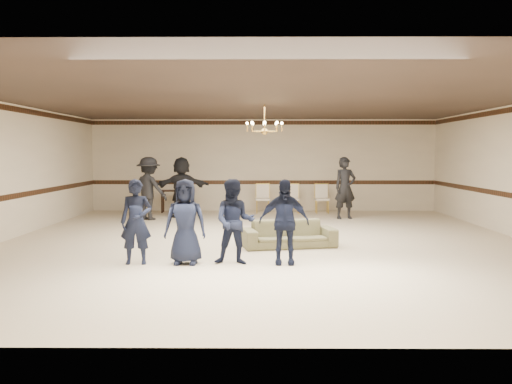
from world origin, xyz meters
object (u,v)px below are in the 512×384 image
(settee, at_px, (289,234))
(banquet_chair_right, at_px, (322,199))
(adult_left, at_px, (149,188))
(adult_right, at_px, (345,188))
(adult_mid, at_px, (182,187))
(banquet_chair_mid, at_px, (292,199))
(boy_b, at_px, (185,222))
(chandelier, at_px, (264,118))
(boy_c, at_px, (235,222))
(boy_d, at_px, (284,222))
(boy_a, at_px, (136,222))
(banquet_chair_left, at_px, (263,199))
(console_table, at_px, (175,201))

(settee, bearing_deg, banquet_chair_right, 65.82)
(adult_left, xyz_separation_m, adult_right, (6.00, 0.30, 0.00))
(settee, bearing_deg, adult_mid, 106.62)
(adult_left, distance_m, adult_mid, 1.14)
(banquet_chair_mid, bearing_deg, adult_right, -44.17)
(boy_b, xyz_separation_m, settee, (1.99, 1.86, -0.49))
(chandelier, distance_m, boy_c, 4.16)
(banquet_chair_right, bearing_deg, boy_d, -103.91)
(boy_a, height_order, banquet_chair_mid, boy_a)
(boy_d, xyz_separation_m, banquet_chair_mid, (0.64, 8.70, -0.29))
(boy_a, relative_size, boy_c, 1.00)
(adult_mid, bearing_deg, boy_c, 93.85)
(boy_b, height_order, adult_left, adult_left)
(boy_b, distance_m, banquet_chair_mid, 9.04)
(adult_mid, xyz_separation_m, banquet_chair_left, (2.56, 1.18, -0.47))
(boy_b, relative_size, adult_left, 0.82)
(adult_left, bearing_deg, adult_right, -151.20)
(adult_right, bearing_deg, chandelier, -142.00)
(boy_a, bearing_deg, banquet_chair_mid, 65.20)
(chandelier, distance_m, banquet_chair_right, 6.01)
(banquet_chair_mid, bearing_deg, boy_c, -98.45)
(adult_mid, height_order, console_table, adult_mid)
(adult_left, xyz_separation_m, adult_mid, (0.90, 0.70, 0.00))
(boy_b, relative_size, adult_right, 0.82)
(boy_d, bearing_deg, settee, 84.91)
(chandelier, height_order, settee, chandelier)
(boy_b, bearing_deg, settee, 44.81)
(boy_d, height_order, banquet_chair_left, boy_d)
(boy_d, xyz_separation_m, banquet_chair_left, (-0.36, 8.70, -0.29))
(banquet_chair_mid, bearing_deg, adult_mid, -160.11)
(boy_c, xyz_separation_m, banquet_chair_right, (2.54, 8.70, -0.29))
(boy_b, relative_size, settee, 0.79)
(chandelier, height_order, adult_mid, chandelier)
(boy_c, height_order, banquet_chair_left, boy_c)
(adult_mid, bearing_deg, boy_a, 80.49)
(boy_b, distance_m, settee, 2.77)
(adult_left, relative_size, adult_mid, 1.00)
(boy_a, distance_m, banquet_chair_left, 9.01)
(settee, xyz_separation_m, adult_right, (1.99, 5.26, 0.66))
(adult_left, xyz_separation_m, console_table, (0.46, 2.08, -0.57))
(boy_a, relative_size, settee, 0.79)
(boy_a, distance_m, adult_left, 6.91)
(adult_mid, xyz_separation_m, adult_right, (5.10, -0.40, 0.00))
(boy_a, height_order, adult_right, adult_right)
(boy_d, relative_size, settee, 0.79)
(adult_mid, bearing_deg, banquet_chair_right, -176.74)
(boy_d, height_order, adult_mid, adult_mid)
(boy_d, xyz_separation_m, adult_mid, (-2.92, 7.52, 0.17))
(adult_right, bearing_deg, adult_mid, 158.57)
(boy_c, relative_size, adult_right, 0.82)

